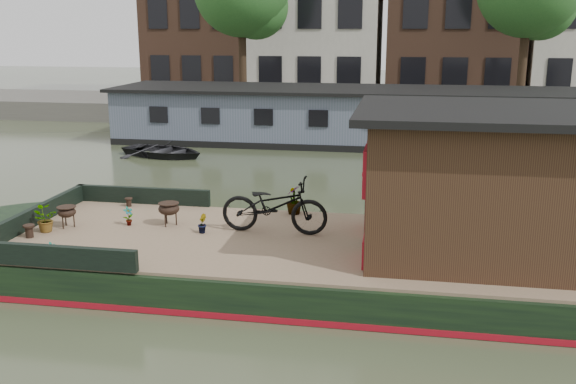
% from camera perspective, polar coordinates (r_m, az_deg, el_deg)
% --- Properties ---
extents(ground, '(120.00, 120.00, 0.00)m').
position_cam_1_polar(ground, '(11.54, 4.82, -7.64)').
color(ground, '#303823').
rests_on(ground, ground).
extents(houseboat_hull, '(14.01, 4.02, 0.60)m').
position_cam_1_polar(houseboat_hull, '(11.63, -1.74, -5.98)').
color(houseboat_hull, black).
rests_on(houseboat_hull, ground).
extents(houseboat_deck, '(11.80, 3.80, 0.05)m').
position_cam_1_polar(houseboat_deck, '(11.32, 4.88, -4.70)').
color(houseboat_deck, '#826750').
rests_on(houseboat_deck, houseboat_hull).
extents(bow_bulwark, '(3.00, 4.00, 0.35)m').
position_cam_1_polar(bow_bulwark, '(12.72, -18.48, -2.33)').
color(bow_bulwark, black).
rests_on(bow_bulwark, houseboat_deck).
extents(cabin, '(4.00, 3.50, 2.42)m').
position_cam_1_polar(cabin, '(11.02, 16.42, 0.99)').
color(cabin, black).
rests_on(cabin, houseboat_deck).
extents(bicycle, '(1.99, 0.73, 1.04)m').
position_cam_1_polar(bicycle, '(11.73, -1.23, -1.20)').
color(bicycle, black).
rests_on(bicycle, houseboat_deck).
extents(potted_plant_a, '(0.22, 0.23, 0.37)m').
position_cam_1_polar(potted_plant_a, '(12.62, -14.00, -2.10)').
color(potted_plant_a, brown).
rests_on(potted_plant_a, houseboat_deck).
extents(potted_plant_b, '(0.21, 0.23, 0.35)m').
position_cam_1_polar(potted_plant_b, '(11.92, -7.66, -2.79)').
color(potted_plant_b, brown).
rests_on(potted_plant_b, houseboat_deck).
extents(potted_plant_c, '(0.44, 0.38, 0.48)m').
position_cam_1_polar(potted_plant_c, '(12.67, -20.88, -2.30)').
color(potted_plant_c, '#AC6532').
rests_on(potted_plant_c, houseboat_deck).
extents(potted_plant_d, '(0.35, 0.35, 0.59)m').
position_cam_1_polar(potted_plant_d, '(12.99, 0.53, -0.69)').
color(potted_plant_d, brown).
rests_on(potted_plant_d, houseboat_deck).
extents(potted_plant_e, '(0.19, 0.20, 0.32)m').
position_cam_1_polar(potted_plant_e, '(11.08, -20.28, -5.01)').
color(potted_plant_e, brown).
rests_on(potted_plant_e, houseboat_deck).
extents(brazier_front, '(0.40, 0.40, 0.41)m').
position_cam_1_polar(brazier_front, '(12.82, -19.03, -2.11)').
color(brazier_front, black).
rests_on(brazier_front, houseboat_deck).
extents(brazier_rear, '(0.48, 0.48, 0.45)m').
position_cam_1_polar(brazier_rear, '(12.45, -10.52, -1.93)').
color(brazier_rear, black).
rests_on(brazier_rear, houseboat_deck).
extents(bollard_port, '(0.16, 0.16, 0.18)m').
position_cam_1_polar(bollard_port, '(13.99, -13.97, -0.88)').
color(bollard_port, black).
rests_on(bollard_port, houseboat_deck).
extents(bollard_stbd, '(0.21, 0.21, 0.24)m').
position_cam_1_polar(bollard_stbd, '(12.47, -22.01, -3.25)').
color(bollard_stbd, black).
rests_on(bollard_stbd, houseboat_deck).
extents(dinghy, '(3.60, 3.03, 0.64)m').
position_cam_1_polar(dinghy, '(22.69, -11.01, 3.93)').
color(dinghy, black).
rests_on(dinghy, ground).
extents(far_houseboat, '(20.40, 4.40, 2.11)m').
position_cam_1_polar(far_houseboat, '(24.91, 7.91, 6.48)').
color(far_houseboat, '#52586D').
rests_on(far_houseboat, ground).
extents(quay, '(60.00, 6.00, 0.90)m').
position_cam_1_polar(quay, '(31.42, 8.38, 7.11)').
color(quay, '#47443F').
rests_on(quay, ground).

